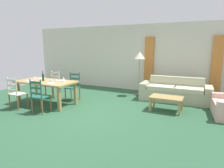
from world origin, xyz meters
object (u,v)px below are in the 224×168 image
(coffee_table, at_px, (166,99))
(standing_lamp, at_px, (140,58))
(dining_chair_near_right, at_px, (39,96))
(dining_chair_far_right, at_px, (73,86))
(dining_chair_far_left, at_px, (53,84))
(coffee_cup_primary, at_px, (51,81))
(dining_table, at_px, (46,84))
(wine_glass_near_right, at_px, (56,80))
(dining_chair_near_left, at_px, (16,93))
(couch, at_px, (175,92))
(wine_bottle, at_px, (43,77))
(wine_glass_far_left, at_px, (42,76))
(wine_glass_far_right, at_px, (64,78))
(wine_glass_near_left, at_px, (35,78))

(coffee_table, height_order, standing_lamp, standing_lamp)
(dining_chair_near_right, distance_m, dining_chair_far_right, 1.49)
(dining_chair_far_left, distance_m, standing_lamp, 3.29)
(coffee_cup_primary, xyz_separation_m, standing_lamp, (1.98, 2.49, 0.62))
(dining_table, bearing_deg, wine_glass_near_right, -14.95)
(coffee_table, bearing_deg, dining_chair_near_left, -156.50)
(coffee_table, distance_m, standing_lamp, 2.18)
(couch, bearing_deg, dining_chair_near_left, -143.99)
(dining_chair_near_right, bearing_deg, dining_chair_far_left, 120.12)
(dining_table, distance_m, coffee_cup_primary, 0.35)
(wine_bottle, xyz_separation_m, wine_glass_near_right, (0.67, -0.14, -0.01))
(dining_chair_far_left, distance_m, wine_glass_far_left, 0.75)
(coffee_table, bearing_deg, dining_table, -164.53)
(dining_chair_far_left, relative_size, couch, 0.42)
(wine_bottle, bearing_deg, dining_chair_near_right, -52.29)
(wine_glass_near_right, relative_size, couch, 0.07)
(dining_chair_near_right, distance_m, wine_glass_far_right, 0.96)
(couch, bearing_deg, wine_glass_far_left, -152.17)
(coffee_table, bearing_deg, dining_chair_near_right, -151.34)
(dining_chair_near_left, xyz_separation_m, wine_bottle, (0.35, 0.74, 0.39))
(wine_glass_far_right, distance_m, couch, 3.72)
(dining_chair_far_left, xyz_separation_m, couch, (4.05, 1.44, -0.19))
(dining_chair_near_left, height_order, dining_chair_near_right, same)
(dining_chair_near_right, bearing_deg, wine_glass_near_right, 78.03)
(wine_glass_near_right, relative_size, standing_lamp, 0.10)
(dining_chair_near_right, relative_size, dining_chair_far_left, 1.00)
(dining_chair_near_left, xyz_separation_m, wine_glass_far_right, (1.04, 0.90, 0.38))
(dining_chair_near_right, bearing_deg, wine_glass_far_left, 131.28)
(dining_table, height_order, wine_glass_far_right, wine_glass_far_right)
(coffee_cup_primary, bearing_deg, wine_glass_far_left, 159.74)
(dining_chair_near_left, height_order, dining_chair_far_left, same)
(dining_chair_far_left, bearing_deg, standing_lamp, 31.08)
(wine_glass_far_right, bearing_deg, dining_chair_near_right, -99.41)
(dining_chair_near_left, bearing_deg, couch, 36.01)
(couch, distance_m, standing_lamp, 1.76)
(wine_glass_far_right, bearing_deg, standing_lamp, 52.94)
(wine_glass_near_right, xyz_separation_m, wine_glass_far_left, (-0.87, 0.28, 0.00))
(wine_bottle, height_order, standing_lamp, standing_lamp)
(dining_table, relative_size, wine_glass_near_right, 11.80)
(wine_bottle, xyz_separation_m, coffee_table, (3.68, 1.01, -0.51))
(wine_glass_near_left, xyz_separation_m, couch, (3.96, 2.36, -0.57))
(wine_glass_far_right, xyz_separation_m, standing_lamp, (1.70, 2.25, 0.55))
(dining_chair_far_right, xyz_separation_m, wine_glass_far_left, (-0.77, -0.64, 0.38))
(coffee_cup_primary, xyz_separation_m, coffee_table, (3.28, 1.09, -0.44))
(wine_glass_far_left, distance_m, coffee_cup_primary, 0.65)
(dining_table, distance_m, dining_chair_far_right, 0.92)
(couch, bearing_deg, wine_glass_far_right, -145.88)
(wine_glass_near_right, height_order, couch, wine_glass_near_right)
(dining_chair_near_left, distance_m, couch, 5.05)
(wine_glass_far_right, xyz_separation_m, coffee_cup_primary, (-0.28, -0.24, -0.07))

